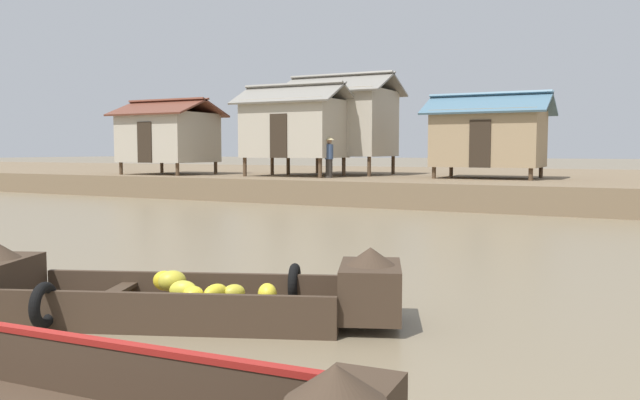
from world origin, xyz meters
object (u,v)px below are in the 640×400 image
stilt_house_left (168,136)px  stilt_house_mid_right (341,122)px  stilt_house_mid_left (294,127)px  banana_boat (179,294)px  vendor_person (329,155)px  stilt_house_right (489,137)px

stilt_house_left → stilt_house_mid_right: 8.03m
stilt_house_mid_left → banana_boat: bearing=-64.4°
stilt_house_mid_right → vendor_person: (1.05, -3.38, -1.46)m
stilt_house_mid_left → stilt_house_right: size_ratio=0.99×
stilt_house_mid_left → vendor_person: bearing=-20.8°
stilt_house_left → stilt_house_right: bearing=9.7°
stilt_house_right → vendor_person: (-5.80, -2.54, -0.71)m
stilt_house_left → stilt_house_mid_right: bearing=24.1°
stilt_house_mid_right → stilt_house_left: bearing=-155.9°
stilt_house_left → banana_boat: bearing=-49.3°
banana_boat → stilt_house_mid_right: (-7.66, 20.69, 2.97)m
stilt_house_right → vendor_person: 6.37m
stilt_house_mid_left → stilt_house_right: (7.83, 1.77, -0.44)m
stilt_house_mid_left → vendor_person: 2.47m
stilt_house_mid_left → stilt_house_right: stilt_house_mid_left is taller
stilt_house_mid_left → vendor_person: size_ratio=2.84×
vendor_person → stilt_house_right: bearing=23.7°
stilt_house_mid_right → stilt_house_right: size_ratio=1.06×
stilt_house_left → stilt_house_mid_left: 6.36m
stilt_house_mid_right → vendor_person: size_ratio=3.05×
stilt_house_mid_right → banana_boat: bearing=-69.7°
banana_boat → stilt_house_mid_right: stilt_house_mid_right is taller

